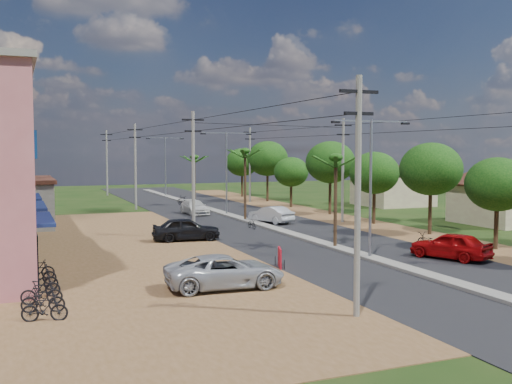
{
  "coord_description": "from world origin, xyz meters",
  "views": [
    {
      "loc": [
        -18.75,
        -29.06,
        6.26
      ],
      "look_at": [
        -1.34,
        14.13,
        3.0
      ],
      "focal_mm": 42.0,
      "sensor_mm": 36.0,
      "label": 1
    }
  ],
  "objects_px": {
    "car_silver_mid": "(271,215)",
    "roadside_sign": "(280,258)",
    "car_parked_dark": "(186,230)",
    "moto_rider_east": "(427,242)",
    "parked_scooter_row": "(40,286)",
    "car_parked_silver": "(225,272)",
    "car_red_near": "(451,246)",
    "car_white_far": "(195,208)"
  },
  "relations": [
    {
      "from": "car_silver_mid",
      "to": "roadside_sign",
      "type": "distance_m",
      "value": 19.53
    },
    {
      "from": "car_parked_dark",
      "to": "roadside_sign",
      "type": "bearing_deg",
      "value": -162.24
    },
    {
      "from": "moto_rider_east",
      "to": "roadside_sign",
      "type": "height_order",
      "value": "roadside_sign"
    },
    {
      "from": "roadside_sign",
      "to": "parked_scooter_row",
      "type": "distance_m",
      "value": 12.22
    },
    {
      "from": "car_parked_silver",
      "to": "parked_scooter_row",
      "type": "distance_m",
      "value": 7.94
    },
    {
      "from": "moto_rider_east",
      "to": "roadside_sign",
      "type": "xyz_separation_m",
      "value": [
        -11.03,
        -1.9,
        0.03
      ]
    },
    {
      "from": "car_parked_silver",
      "to": "car_red_near",
      "type": "bearing_deg",
      "value": -78.89
    },
    {
      "from": "car_parked_dark",
      "to": "car_white_far",
      "type": "bearing_deg",
      "value": -10.83
    },
    {
      "from": "car_red_near",
      "to": "car_parked_silver",
      "type": "distance_m",
      "value": 14.46
    },
    {
      "from": "car_parked_dark",
      "to": "moto_rider_east",
      "type": "height_order",
      "value": "car_parked_dark"
    },
    {
      "from": "car_parked_silver",
      "to": "moto_rider_east",
      "type": "relative_size",
      "value": 2.77
    },
    {
      "from": "car_red_near",
      "to": "car_parked_dark",
      "type": "distance_m",
      "value": 17.46
    },
    {
      "from": "roadside_sign",
      "to": "parked_scooter_row",
      "type": "bearing_deg",
      "value": -151.57
    },
    {
      "from": "car_silver_mid",
      "to": "car_parked_silver",
      "type": "height_order",
      "value": "car_parked_silver"
    },
    {
      "from": "moto_rider_east",
      "to": "roadside_sign",
      "type": "relative_size",
      "value": 1.55
    },
    {
      "from": "moto_rider_east",
      "to": "car_red_near",
      "type": "bearing_deg",
      "value": 74.07
    },
    {
      "from": "car_parked_dark",
      "to": "roadside_sign",
      "type": "distance_m",
      "value": 11.33
    },
    {
      "from": "car_red_near",
      "to": "moto_rider_east",
      "type": "relative_size",
      "value": 2.34
    },
    {
      "from": "car_silver_mid",
      "to": "roadside_sign",
      "type": "xyz_separation_m",
      "value": [
        -7.33,
        -18.1,
        -0.18
      ]
    },
    {
      "from": "car_silver_mid",
      "to": "car_white_far",
      "type": "xyz_separation_m",
      "value": [
        -4.16,
        9.12,
        -0.04
      ]
    },
    {
      "from": "car_white_far",
      "to": "parked_scooter_row",
      "type": "distance_m",
      "value": 32.96
    },
    {
      "from": "car_silver_mid",
      "to": "car_parked_silver",
      "type": "distance_m",
      "value": 24.4
    },
    {
      "from": "moto_rider_east",
      "to": "car_parked_silver",
      "type": "bearing_deg",
      "value": 19.19
    },
    {
      "from": "moto_rider_east",
      "to": "roadside_sign",
      "type": "distance_m",
      "value": 11.19
    },
    {
      "from": "parked_scooter_row",
      "to": "moto_rider_east",
      "type": "bearing_deg",
      "value": 9.61
    },
    {
      "from": "car_silver_mid",
      "to": "parked_scooter_row",
      "type": "xyz_separation_m",
      "value": [
        -19.39,
        -20.12,
        -0.22
      ]
    },
    {
      "from": "car_silver_mid",
      "to": "parked_scooter_row",
      "type": "bearing_deg",
      "value": 26.5
    },
    {
      "from": "car_white_far",
      "to": "roadside_sign",
      "type": "relative_size",
      "value": 3.7
    },
    {
      "from": "moto_rider_east",
      "to": "roadside_sign",
      "type": "bearing_deg",
      "value": 9.91
    },
    {
      "from": "car_white_far",
      "to": "moto_rider_east",
      "type": "relative_size",
      "value": 2.39
    },
    {
      "from": "car_parked_silver",
      "to": "moto_rider_east",
      "type": "distance_m",
      "value": 16.16
    },
    {
      "from": "car_white_far",
      "to": "car_silver_mid",
      "type": "bearing_deg",
      "value": -67.6
    },
    {
      "from": "car_white_far",
      "to": "car_parked_silver",
      "type": "distance_m",
      "value": 31.48
    },
    {
      "from": "car_red_near",
      "to": "car_parked_dark",
      "type": "bearing_deg",
      "value": -69.42
    },
    {
      "from": "car_white_far",
      "to": "car_parked_dark",
      "type": "xyz_separation_m",
      "value": [
        -5.24,
        -16.08,
        0.12
      ]
    },
    {
      "from": "moto_rider_east",
      "to": "parked_scooter_row",
      "type": "relative_size",
      "value": 0.23
    },
    {
      "from": "car_parked_dark",
      "to": "moto_rider_east",
      "type": "distance_m",
      "value": 16.03
    },
    {
      "from": "car_red_near",
      "to": "parked_scooter_row",
      "type": "distance_m",
      "value": 22.15
    },
    {
      "from": "car_parked_silver",
      "to": "roadside_sign",
      "type": "bearing_deg",
      "value": -48.24
    },
    {
      "from": "car_red_near",
      "to": "car_silver_mid",
      "type": "relative_size",
      "value": 1.05
    },
    {
      "from": "car_parked_dark",
      "to": "roadside_sign",
      "type": "height_order",
      "value": "car_parked_dark"
    },
    {
      "from": "moto_rider_east",
      "to": "car_parked_dark",
      "type": "bearing_deg",
      "value": -35.05
    }
  ]
}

